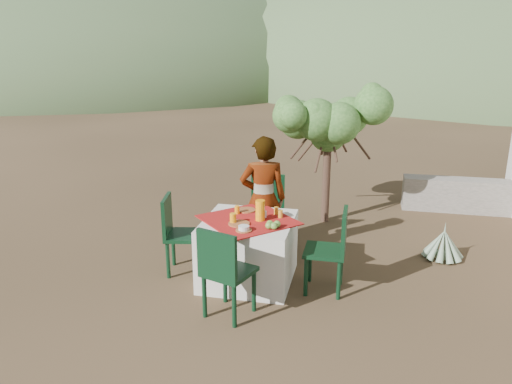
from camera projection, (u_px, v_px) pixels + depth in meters
ground at (214, 285)px, 5.83m from camera, size 160.00×160.00×0.00m
table at (248, 250)px, 5.85m from camera, size 1.30×1.30×0.76m
chair_far at (268, 208)px, 6.77m from camera, size 0.52×0.52×0.99m
chair_near at (224, 269)px, 4.98m from camera, size 0.58×0.58×0.98m
chair_left at (177, 231)px, 6.01m from camera, size 0.52×0.52×0.97m
chair_right at (332, 247)px, 5.53m from camera, size 0.45×0.45×0.97m
person at (263, 199)px, 6.31m from camera, size 0.68×0.54×1.62m
shrub_tree at (333, 128)px, 7.50m from camera, size 1.59×1.56×1.87m
agave at (443, 245)px, 6.48m from camera, size 0.53×0.51×0.56m
stone_wall at (485, 197)px, 8.18m from camera, size 2.60×0.35×0.55m
hill_near_left at (102, 78)px, 37.54m from camera, size 40.00×40.00×16.00m
hill_near_right at (511, 78)px, 36.98m from camera, size 48.00×48.00×20.00m
hill_far_center at (317, 66)px, 55.21m from camera, size 60.00×60.00×24.00m
plate_far at (246, 210)px, 6.03m from camera, size 0.23×0.23×0.01m
plate_near at (239, 224)px, 5.58m from camera, size 0.24×0.24×0.01m
glass_far at (237, 210)px, 5.91m from camera, size 0.06×0.06×0.09m
glass_near at (233, 218)px, 5.60m from camera, size 0.07×0.07×0.12m
juice_pitcher at (260, 210)px, 5.67m from camera, size 0.11×0.11×0.24m
bowl_plate at (244, 230)px, 5.39m from camera, size 0.18×0.18×0.01m
white_bowl at (244, 228)px, 5.38m from camera, size 0.12×0.12×0.04m
jar_left at (280, 214)px, 5.78m from camera, size 0.06×0.06×0.09m
jar_right at (276, 211)px, 5.89m from camera, size 0.05×0.05×0.09m
napkin_holder at (264, 214)px, 5.79m from camera, size 0.07×0.06×0.08m
fruit_cluster at (272, 225)px, 5.45m from camera, size 0.16×0.15×0.08m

